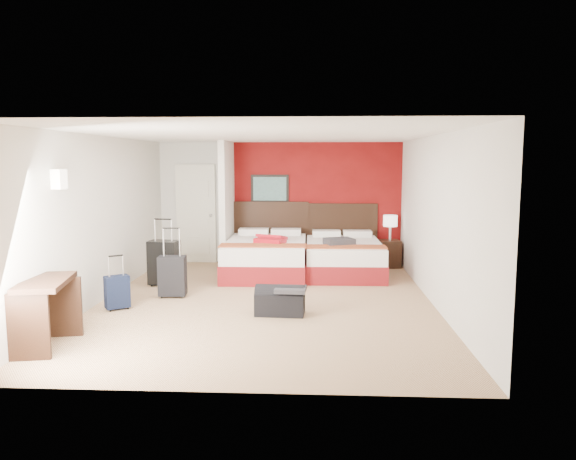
# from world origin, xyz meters

# --- Properties ---
(ground) EXTENTS (6.50, 6.50, 0.00)m
(ground) POSITION_xyz_m (0.00, 0.00, 0.00)
(ground) COLOR tan
(ground) RESTS_ON ground
(room_walls) EXTENTS (5.02, 6.52, 2.50)m
(room_walls) POSITION_xyz_m (-1.40, 1.42, 1.26)
(room_walls) COLOR silver
(room_walls) RESTS_ON ground
(red_accent_panel) EXTENTS (3.50, 0.04, 2.50)m
(red_accent_panel) POSITION_xyz_m (0.75, 3.23, 1.25)
(red_accent_panel) COLOR maroon
(red_accent_panel) RESTS_ON ground
(partition_wall) EXTENTS (0.12, 1.20, 2.50)m
(partition_wall) POSITION_xyz_m (-1.00, 2.61, 1.25)
(partition_wall) COLOR silver
(partition_wall) RESTS_ON ground
(entry_door) EXTENTS (0.82, 0.06, 2.05)m
(entry_door) POSITION_xyz_m (-1.75, 3.20, 1.02)
(entry_door) COLOR silver
(entry_door) RESTS_ON ground
(bed_left) EXTENTS (1.52, 2.15, 0.64)m
(bed_left) POSITION_xyz_m (-0.18, 2.03, 0.32)
(bed_left) COLOR white
(bed_left) RESTS_ON ground
(bed_right) EXTENTS (1.44, 2.03, 0.60)m
(bed_right) POSITION_xyz_m (1.28, 2.14, 0.30)
(bed_right) COLOR white
(bed_right) RESTS_ON ground
(red_suitcase_open) EXTENTS (0.73, 0.85, 0.09)m
(red_suitcase_open) POSITION_xyz_m (-0.08, 1.93, 0.68)
(red_suitcase_open) COLOR red
(red_suitcase_open) RESTS_ON bed_left
(jacket_bundle) EXTENTS (0.60, 0.54, 0.12)m
(jacket_bundle) POSITION_xyz_m (1.18, 1.84, 0.66)
(jacket_bundle) COLOR #39393E
(jacket_bundle) RESTS_ON bed_right
(nightstand) EXTENTS (0.43, 0.43, 0.55)m
(nightstand) POSITION_xyz_m (2.23, 2.86, 0.27)
(nightstand) COLOR black
(nightstand) RESTS_ON ground
(table_lamp) EXTENTS (0.29, 0.29, 0.50)m
(table_lamp) POSITION_xyz_m (2.23, 2.86, 0.80)
(table_lamp) COLOR silver
(table_lamp) RESTS_ON nightstand
(suitcase_black) EXTENTS (0.53, 0.37, 0.74)m
(suitcase_black) POSITION_xyz_m (-1.83, 1.01, 0.37)
(suitcase_black) COLOR black
(suitcase_black) RESTS_ON ground
(suitcase_charcoal) EXTENTS (0.43, 0.28, 0.62)m
(suitcase_charcoal) POSITION_xyz_m (-1.49, 0.25, 0.31)
(suitcase_charcoal) COLOR black
(suitcase_charcoal) RESTS_ON ground
(suitcase_navy) EXTENTS (0.39, 0.35, 0.46)m
(suitcase_navy) POSITION_xyz_m (-2.09, -0.51, 0.23)
(suitcase_navy) COLOR black
(suitcase_navy) RESTS_ON ground
(duffel_bag) EXTENTS (0.69, 0.40, 0.34)m
(duffel_bag) POSITION_xyz_m (0.26, -0.65, 0.17)
(duffel_bag) COLOR black
(duffel_bag) RESTS_ON ground
(jacket_draped) EXTENTS (0.44, 0.38, 0.06)m
(jacket_draped) POSITION_xyz_m (0.41, -0.70, 0.37)
(jacket_draped) COLOR #333237
(jacket_draped) RESTS_ON duffel_bag
(desk) EXTENTS (0.65, 1.02, 0.79)m
(desk) POSITION_xyz_m (-2.29, -2.14, 0.40)
(desk) COLOR black
(desk) RESTS_ON ground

